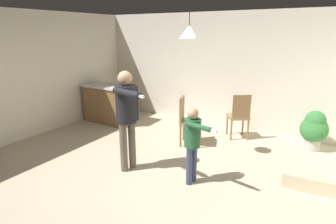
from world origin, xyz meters
The scene contains 10 objects.
ground centered at (0.00, 0.00, 0.00)m, with size 7.68×7.68×0.00m, color beige.
wall_back centered at (0.00, 3.20, 1.35)m, with size 6.40×0.10×2.70m, color silver.
wall_left centered at (-3.20, 0.00, 1.35)m, with size 0.10×6.40×2.70m, color silver.
kitchen_counter centered at (-2.45, 1.93, 0.48)m, with size 1.26×0.66×0.95m.
person_adult centered at (-0.35, 0.17, 1.04)m, with size 0.77×0.60×1.67m.
person_child centered at (0.76, 0.33, 0.74)m, with size 0.59×0.42×1.20m.
dining_chair_by_counter centered at (-0.02, 1.66, 0.55)m, with size 0.53×0.53×1.00m.
dining_chair_near_wall centered at (0.79, 2.51, 0.55)m, with size 0.58×0.58×1.00m.
potted_plant_corner centered at (2.22, 2.70, 0.44)m, with size 0.52×0.52×0.79m.
ceiling_light_pendant centered at (0.32, 0.99, 2.25)m, with size 0.32×0.32×0.55m.
Camera 1 is at (2.42, -3.11, 2.26)m, focal length 29.45 mm.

